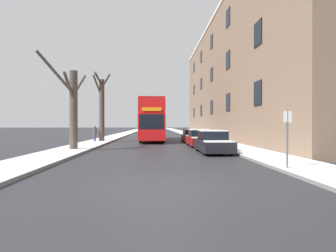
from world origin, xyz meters
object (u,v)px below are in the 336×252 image
at_px(bare_tree_left_0, 73,106).
at_px(parked_car_0, 213,142).
at_px(parked_car_1, 199,138).
at_px(street_sign_post, 287,136).
at_px(oncoming_van, 144,128).
at_px(double_decker_bus, 152,119).
at_px(bare_tree_left_1, 102,107).
at_px(pedestrian_left_sidewalk, 95,133).
at_px(parked_car_2, 191,136).

bearing_deg(bare_tree_left_0, parked_car_0, -9.18).
height_order(parked_car_1, street_sign_post, street_sign_post).
xyz_separation_m(parked_car_0, oncoming_van, (-5.77, 32.51, 0.55)).
distance_m(double_decker_bus, parked_car_0, 13.50).
xyz_separation_m(bare_tree_left_0, oncoming_van, (3.75, 30.98, -1.89)).
distance_m(bare_tree_left_1, oncoming_van, 22.21).
xyz_separation_m(oncoming_van, street_sign_post, (7.15, -39.52, 0.16)).
bearing_deg(bare_tree_left_0, pedestrian_left_sidewalk, 93.14).
xyz_separation_m(bare_tree_left_1, pedestrian_left_sidewalk, (-0.62, -0.38, -2.72)).
height_order(parked_car_1, parked_car_2, parked_car_1).
bearing_deg(pedestrian_left_sidewalk, parked_car_2, -119.41).
relative_size(parked_car_0, parked_car_1, 1.05).
relative_size(bare_tree_left_1, street_sign_post, 3.00).
relative_size(bare_tree_left_0, pedestrian_left_sidewalk, 3.78).
bearing_deg(bare_tree_left_0, bare_tree_left_1, 89.14).
bearing_deg(pedestrian_left_sidewalk, parked_car_0, -165.31).
bearing_deg(street_sign_post, double_decker_bus, 105.49).
xyz_separation_m(parked_car_1, parked_car_2, (-0.00, 5.18, -0.02)).
distance_m(parked_car_0, parked_car_2, 10.33).
height_order(parked_car_2, oncoming_van, oncoming_van).
bearing_deg(bare_tree_left_0, double_decker_bus, 64.13).
relative_size(pedestrian_left_sidewalk, street_sign_post, 0.73).
bearing_deg(bare_tree_left_1, bare_tree_left_0, -90.86).
relative_size(parked_car_0, street_sign_post, 1.84).
distance_m(bare_tree_left_1, parked_car_0, 14.56).
bearing_deg(oncoming_van, bare_tree_left_1, -99.41).
bearing_deg(bare_tree_left_1, oncoming_van, 80.59).
bearing_deg(bare_tree_left_1, parked_car_1, -30.76).
xyz_separation_m(bare_tree_left_0, pedestrian_left_sidewalk, (-0.48, 8.81, -2.16)).
bearing_deg(parked_car_0, parked_car_2, 90.00).
relative_size(double_decker_bus, pedestrian_left_sidewalk, 6.33).
relative_size(bare_tree_left_0, oncoming_van, 1.29).
bearing_deg(pedestrian_left_sidewalk, double_decker_bus, -97.39).
relative_size(parked_car_1, pedestrian_left_sidewalk, 2.42).
bearing_deg(double_decker_bus, oncoming_van, 94.85).
xyz_separation_m(parked_car_1, oncoming_van, (-5.77, 27.36, 0.56)).
relative_size(double_decker_bus, parked_car_2, 2.46).
bearing_deg(bare_tree_left_1, pedestrian_left_sidewalk, -148.17).
height_order(bare_tree_left_0, bare_tree_left_1, bare_tree_left_1).
relative_size(double_decker_bus, street_sign_post, 4.60).
bearing_deg(street_sign_post, oncoming_van, 100.25).
bearing_deg(oncoming_van, bare_tree_left_0, -96.90).
height_order(bare_tree_left_1, parked_car_0, bare_tree_left_1).
height_order(parked_car_2, street_sign_post, street_sign_post).
xyz_separation_m(bare_tree_left_0, parked_car_2, (9.51, 8.80, -2.48)).
relative_size(bare_tree_left_1, double_decker_bus, 0.65).
xyz_separation_m(parked_car_1, pedestrian_left_sidewalk, (-10.00, 5.20, 0.30)).
relative_size(parked_car_2, pedestrian_left_sidewalk, 2.57).
height_order(bare_tree_left_1, street_sign_post, bare_tree_left_1).
bearing_deg(parked_car_2, bare_tree_left_0, -137.25).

